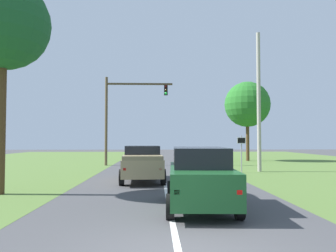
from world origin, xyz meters
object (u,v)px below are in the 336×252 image
object	(u,v)px
pickup_truck_lead	(142,163)
pine_tree_left	(3,25)
traffic_light	(123,108)
oak_tree_right	(247,104)
red_suv_near	(200,176)
keep_moving_sign	(241,149)
utility_pole_right	(259,102)

from	to	relation	value
pickup_truck_lead	pine_tree_left	bearing A→B (deg)	-144.03
traffic_light	pine_tree_left	size ratio (longest dim) A/B	0.86
oak_tree_right	red_suv_near	bearing A→B (deg)	-108.62
pine_tree_left	oak_tree_right	world-z (taller)	pine_tree_left
red_suv_near	pine_tree_left	xyz separation A→B (m)	(-7.92, 3.12, 6.07)
keep_moving_sign	utility_pole_right	world-z (taller)	utility_pole_right
pickup_truck_lead	utility_pole_right	world-z (taller)	utility_pole_right
red_suv_near	utility_pole_right	xyz separation A→B (m)	(5.91, 12.73, 3.97)
utility_pole_right	keep_moving_sign	bearing A→B (deg)	-152.20
traffic_light	utility_pole_right	size ratio (longest dim) A/B	0.78
utility_pole_right	pickup_truck_lead	bearing A→B (deg)	-146.05
pickup_truck_lead	pine_tree_left	size ratio (longest dim) A/B	0.61
pickup_truck_lead	pine_tree_left	distance (m)	9.35
traffic_light	red_suv_near	bearing A→B (deg)	-76.77
pickup_truck_lead	pine_tree_left	world-z (taller)	pine_tree_left
oak_tree_right	keep_moving_sign	bearing A→B (deg)	-107.04
pine_tree_left	keep_moving_sign	bearing A→B (deg)	35.57
keep_moving_sign	pine_tree_left	distance (m)	16.14
keep_moving_sign	oak_tree_right	bearing A→B (deg)	72.96
pickup_truck_lead	pine_tree_left	xyz separation A→B (m)	(-5.71, -4.15, 6.13)
pickup_truck_lead	keep_moving_sign	distance (m)	8.15
red_suv_near	utility_pole_right	distance (m)	14.59
traffic_light	utility_pole_right	xyz separation A→B (m)	(10.36, -6.18, -0.06)
traffic_light	oak_tree_right	bearing A→B (deg)	25.48
keep_moving_sign	utility_pole_right	distance (m)	3.77
keep_moving_sign	pine_tree_left	xyz separation A→B (m)	(-12.35, -8.83, 5.48)
keep_moving_sign	oak_tree_right	size ratio (longest dim) A/B	0.30
red_suv_near	oak_tree_right	bearing A→B (deg)	71.38
keep_moving_sign	pine_tree_left	size ratio (longest dim) A/B	0.28
keep_moving_sign	pine_tree_left	bearing A→B (deg)	-144.43
keep_moving_sign	oak_tree_right	xyz separation A→B (m)	(4.02, 13.11, 4.47)
keep_moving_sign	utility_pole_right	xyz separation A→B (m)	(1.49, 0.78, 3.37)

